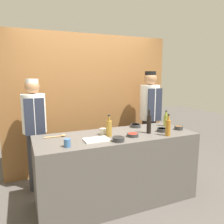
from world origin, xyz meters
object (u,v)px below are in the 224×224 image
Objects in this scene: cutting_board at (96,140)px; bottle_amber at (168,127)px; sauce_bowl_green at (118,139)px; sauce_bowl_red at (133,135)px; bottle_oil at (166,120)px; cup_cream at (103,132)px; sauce_bowl_purple at (162,130)px; sauce_bowl_orange at (136,125)px; wooden_spoon at (58,136)px; chef_left at (35,131)px; sauce_bowl_brown at (179,128)px; bottle_soy at (149,124)px; cup_blue at (67,143)px; chef_right at (149,116)px; bottle_vinegar at (109,128)px.

bottle_amber is (0.92, -0.17, 0.10)m from cutting_board.
sauce_bowl_green is 0.27m from cutting_board.
sauce_bowl_red is 0.61× the size of bottle_oil.
cutting_board is 3.35× the size of cup_cream.
sauce_bowl_orange is at bearing 119.41° from sauce_bowl_purple.
chef_left is at bearing 114.48° from wooden_spoon.
sauce_bowl_brown is 1.11m from cup_cream.
sauce_bowl_brown is at bearing -10.07° from wooden_spoon.
bottle_amber is at bearing -124.08° from bottle_oil.
sauce_bowl_red is 0.30m from bottle_soy.
bottle_amber is 0.26m from bottle_soy.
sauce_bowl_green is 0.77m from sauce_bowl_orange.
sauce_bowl_purple is 1.36m from cup_blue.
cup_blue is (-0.60, 0.03, 0.02)m from sauce_bowl_green.
cup_blue is at bearing -86.59° from wooden_spoon.
sauce_bowl_purple reaches higher than wooden_spoon.
sauce_bowl_purple is at bearing -27.46° from chef_left.
chef_left is (-1.41, 0.85, -0.16)m from bottle_soy.
chef_right reaches higher than sauce_bowl_red.
chef_left reaches higher than cutting_board.
bottle_amber reaches higher than sauce_bowl_red.
bottle_oil is at bearing -17.58° from chef_left.
cutting_board is (-0.23, 0.14, -0.02)m from sauce_bowl_green.
wooden_spoon is (-0.61, 0.21, -0.10)m from bottle_vinegar.
sauce_bowl_purple is at bearing -12.36° from cup_cream.
cutting_board is 1.04× the size of bottle_amber.
bottle_oil is at bearing 22.83° from sauce_bowl_green.
cup_cream is at bearing 143.86° from sauce_bowl_red.
cup_blue is (-1.29, 0.07, -0.07)m from bottle_amber.
sauce_bowl_red is (-0.28, -0.43, -0.00)m from sauce_bowl_orange.
sauce_bowl_red is (-0.49, -0.05, -0.00)m from sauce_bowl_purple.
cutting_board is at bearing 15.53° from cup_blue.
wooden_spoon is (-1.66, 0.30, -0.02)m from sauce_bowl_brown.
chef_left is (-0.82, 0.67, -0.07)m from cup_cream.
sauce_bowl_red is 0.49m from cutting_board.
bottle_oil reaches higher than cup_blue.
cup_cream is (-0.81, 0.18, 0.01)m from sauce_bowl_purple.
wooden_spoon reaches higher than cutting_board.
sauce_bowl_purple is 0.09× the size of chef_left.
bottle_vinegar is at bearing -170.52° from bottle_oil.
bottle_amber reaches higher than wooden_spoon.
sauce_bowl_orange is at bearing 3.99° from wooden_spoon.
bottle_amber is at bearing -105.50° from sauce_bowl_purple.
cup_blue is at bearing -164.47° from cutting_board.
chef_left is (-1.57, 1.05, -0.14)m from bottle_amber.
bottle_oil is at bearing 22.35° from sauce_bowl_red.
bottle_oil is 0.55m from bottle_amber.
sauce_bowl_red reaches higher than wooden_spoon.
chef_left reaches higher than sauce_bowl_orange.
sauce_bowl_orange is (-0.21, 0.38, -0.00)m from sauce_bowl_purple.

